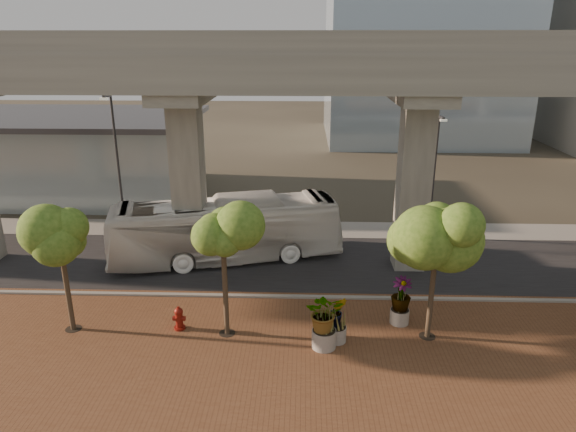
{
  "coord_description": "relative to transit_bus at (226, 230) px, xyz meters",
  "views": [
    {
      "loc": [
        0.22,
        -24.38,
        12.12
      ],
      "look_at": [
        -0.6,
        0.5,
        3.41
      ],
      "focal_mm": 32.0,
      "sensor_mm": 36.0,
      "label": 1
    }
  ],
  "objects": [
    {
      "name": "street_tree_near_west",
      "position": [
        1.14,
        -7.85,
        2.93
      ],
      "size": [
        3.13,
        3.13,
        6.13
      ],
      "color": "#4C3E2B",
      "rests_on": "ground"
    },
    {
      "name": "asphalt_road",
      "position": [
        4.18,
        -0.55,
        -1.79
      ],
      "size": [
        90.0,
        8.0,
        0.04
      ],
      "primitive_type": "cube",
      "color": "black",
      "rests_on": "ground"
    },
    {
      "name": "far_sidewalk",
      "position": [
        4.18,
        4.95,
        -1.78
      ],
      "size": [
        90.0,
        3.0,
        0.06
      ],
      "primitive_type": "cube",
      "color": "gray",
      "rests_on": "ground"
    },
    {
      "name": "station_pavilion",
      "position": [
        -15.82,
        13.45,
        1.41
      ],
      "size": [
        23.0,
        13.0,
        6.3
      ],
      "color": "#A2B4B9",
      "rests_on": "ground"
    },
    {
      "name": "planter_left",
      "position": [
        5.8,
        -8.26,
        -0.48
      ],
      "size": [
        1.9,
        1.9,
        2.09
      ],
      "color": "gray",
      "rests_on": "ground"
    },
    {
      "name": "streetlamp_west",
      "position": [
        -7.32,
        4.04,
        3.37
      ],
      "size": [
        0.44,
        1.29,
        8.87
      ],
      "color": "#2C2D31",
      "rests_on": "ground"
    },
    {
      "name": "planter_front",
      "position": [
        5.27,
        -8.74,
        -0.26
      ],
      "size": [
        2.22,
        2.22,
        2.44
      ],
      "color": "gray",
      "rests_on": "ground"
    },
    {
      "name": "transit_viaduct",
      "position": [
        4.18,
        -0.55,
        5.48
      ],
      "size": [
        72.0,
        5.6,
        12.4
      ],
      "color": "#9A988C",
      "rests_on": "ground"
    },
    {
      "name": "street_tree_near_east",
      "position": [
        9.7,
        -7.81,
        3.14
      ],
      "size": [
        4.05,
        4.05,
        6.75
      ],
      "color": "#4C3E2B",
      "rests_on": "ground"
    },
    {
      "name": "ground",
      "position": [
        4.18,
        -2.55,
        -1.81
      ],
      "size": [
        160.0,
        160.0,
        0.0
      ],
      "primitive_type": "plane",
      "color": "#353126",
      "rests_on": "ground"
    },
    {
      "name": "curb_strip",
      "position": [
        4.18,
        -4.55,
        -1.73
      ],
      "size": [
        70.0,
        0.25,
        0.16
      ],
      "primitive_type": "cube",
      "color": "gray",
      "rests_on": "ground"
    },
    {
      "name": "brick_plaza",
      "position": [
        4.18,
        -10.55,
        -1.78
      ],
      "size": [
        70.0,
        13.0,
        0.06
      ],
      "primitive_type": "cube",
      "color": "brown",
      "rests_on": "ground"
    },
    {
      "name": "planter_right",
      "position": [
        8.69,
        -6.74,
        -0.41
      ],
      "size": [
        2.06,
        2.06,
        2.2
      ],
      "color": "#A29A92",
      "rests_on": "ground"
    },
    {
      "name": "street_tree_far_west",
      "position": [
        -5.63,
        -7.73,
        2.53
      ],
      "size": [
        3.32,
        3.32,
        5.81
      ],
      "color": "#4C3E2B",
      "rests_on": "ground"
    },
    {
      "name": "fire_hydrant",
      "position": [
        -0.98,
        -7.56,
        -1.23
      ],
      "size": [
        0.54,
        0.49,
        1.08
      ],
      "color": "maroon",
      "rests_on": "ground"
    },
    {
      "name": "streetlamp_east",
      "position": [
        12.34,
        3.72,
        2.71
      ],
      "size": [
        0.38,
        1.12,
        7.74
      ],
      "color": "#2C2C31",
      "rests_on": "ground"
    },
    {
      "name": "transit_bus",
      "position": [
        0.0,
        0.0,
        0.0
      ],
      "size": [
        13.32,
        6.21,
        3.61
      ],
      "primitive_type": "imported",
      "rotation": [
        0.0,
        0.0,
        1.82
      ],
      "color": "white",
      "rests_on": "ground"
    }
  ]
}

